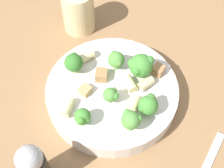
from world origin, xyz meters
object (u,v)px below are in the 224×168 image
Objects in this scene: rigatoni_4 at (134,104)px; drinking_glass at (79,13)px; broccoli_floret_2 at (148,105)px; pepper_shaker at (34,167)px; chicken_chunk_1 at (101,75)px; chicken_chunk_2 at (158,70)px; pasta_bowl at (112,92)px; broccoli_floret_4 at (141,66)px; rigatoni_3 at (130,84)px; broccoli_floret_3 at (111,95)px; rigatoni_1 at (67,108)px; rigatoni_0 at (146,83)px; chicken_chunk_0 at (85,90)px; broccoli_floret_5 at (116,60)px; broccoli_floret_6 at (131,119)px; rigatoni_2 at (87,56)px; broccoli_floret_1 at (83,117)px; broccoli_floret_0 at (74,63)px.

drinking_glass reaches higher than rigatoni_4.
pepper_shaker is (0.14, -0.12, -0.00)m from broccoli_floret_2.
chicken_chunk_2 is (-0.04, 0.09, 0.00)m from chicken_chunk_1.
pasta_bowl is at bearing 163.57° from pepper_shaker.
pepper_shaker is at bearing -22.45° from broccoli_floret_4.
rigatoni_3 is (-0.04, -0.04, -0.01)m from broccoli_floret_2.
drinking_glass reaches higher than broccoli_floret_4.
broccoli_floret_3 reaches higher than rigatoni_1.
pepper_shaker is (0.15, -0.09, 0.01)m from rigatoni_4.
chicken_chunk_0 is at bearing -63.07° from rigatoni_0.
broccoli_floret_3 reaches higher than rigatoni_4.
broccoli_floret_5 is 0.07m from chicken_chunk_0.
rigatoni_3 is (-0.07, -0.02, -0.02)m from broccoli_floret_6.
chicken_chunk_1 is at bearing 52.84° from rigatoni_2.
pasta_bowl is at bearing 40.87° from drinking_glass.
broccoli_floret_1 is 1.06× the size of broccoli_floret_3.
rigatoni_1 is at bearing -86.76° from broccoli_floret_6.
broccoli_floret_3 is 1.06× the size of rigatoni_1.
broccoli_floret_3 is at bearing 45.84° from rigatoni_2.
broccoli_floret_2 is at bearing 91.39° from broccoli_floret_3.
broccoli_floret_3 is 0.30× the size of pepper_shaker.
broccoli_floret_6 is 0.08m from rigatoni_3.
rigatoni_1 is 0.08m from chicken_chunk_1.
pepper_shaker reaches higher than rigatoni_4.
pasta_bowl is at bearing -109.75° from broccoli_floret_2.
broccoli_floret_0 is 0.45× the size of drinking_glass.
chicken_chunk_0 is at bearing 26.86° from drinking_glass.
rigatoni_1 is (0.01, -0.10, -0.02)m from broccoli_floret_6.
drinking_glass reaches higher than broccoli_floret_0.
broccoli_floret_2 is 1.24× the size of rigatoni_1.
drinking_glass is at bearing -130.93° from broccoli_floret_5.
pepper_shaker is (0.10, 0.00, 0.01)m from rigatoni_1.
drinking_glass is 0.85× the size of pepper_shaker.
rigatoni_0 is 0.22m from pepper_shaker.
pasta_bowl is at bearing 56.06° from rigatoni_2.
broccoli_floret_5 is 0.11m from rigatoni_1.
broccoli_floret_6 is at bearing 93.24° from rigatoni_1.
broccoli_floret_3 is 0.78× the size of broccoli_floret_6.
pasta_bowl is 6.83× the size of broccoli_floret_1.
rigatoni_2 is 1.14× the size of rigatoni_4.
broccoli_floret_5 reaches higher than pasta_bowl.
rigatoni_1 is (0.07, 0.02, -0.01)m from broccoli_floret_0.
broccoli_floret_4 reaches higher than rigatoni_4.
broccoli_floret_4 reaches higher than pasta_bowl.
rigatoni_0 is 1.02× the size of rigatoni_2.
broccoli_floret_2 is at bearing 48.02° from rigatoni_3.
rigatoni_1 is 0.29× the size of pepper_shaker.
rigatoni_1 is at bearing -40.14° from broccoli_floret_4.
drinking_glass is at bearing -149.10° from rigatoni_2.
pasta_bowl is 9.98× the size of rigatoni_4.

